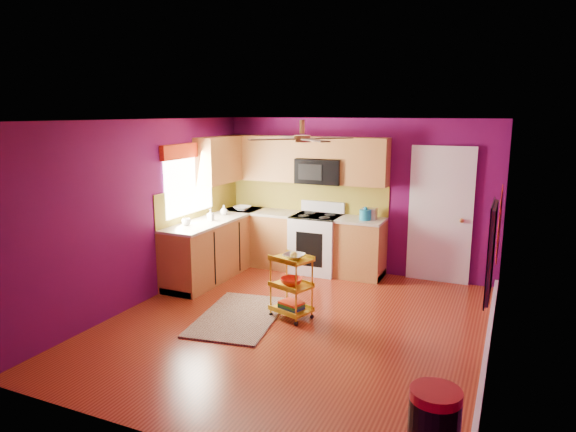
% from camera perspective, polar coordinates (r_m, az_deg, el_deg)
% --- Properties ---
extents(ground, '(5.00, 5.00, 0.00)m').
position_cam_1_polar(ground, '(6.50, 0.77, -12.02)').
color(ground, maroon).
rests_on(ground, ground).
extents(room_envelope, '(4.54, 5.04, 2.52)m').
position_cam_1_polar(room_envelope, '(6.03, 1.05, 2.33)').
color(room_envelope, '#5B0A4A').
rests_on(room_envelope, ground).
extents(lower_cabinets, '(2.81, 2.31, 0.94)m').
position_cam_1_polar(lower_cabinets, '(8.46, -2.73, -3.31)').
color(lower_cabinets, '#965D29').
rests_on(lower_cabinets, ground).
extents(electric_range, '(0.76, 0.66, 1.13)m').
position_cam_1_polar(electric_range, '(8.45, 3.19, -2.98)').
color(electric_range, white).
rests_on(electric_range, ground).
extents(upper_cabinetry, '(2.80, 2.30, 1.26)m').
position_cam_1_polar(upper_cabinetry, '(8.49, -1.11, 6.13)').
color(upper_cabinetry, '#965D29').
rests_on(upper_cabinetry, ground).
extents(left_window, '(0.08, 1.35, 1.08)m').
position_cam_1_polar(left_window, '(8.01, -10.92, 5.16)').
color(left_window, white).
rests_on(left_window, ground).
extents(panel_door, '(0.95, 0.11, 2.15)m').
position_cam_1_polar(panel_door, '(8.16, 16.56, -0.07)').
color(panel_door, white).
rests_on(panel_door, ground).
extents(right_wall_art, '(0.04, 2.74, 1.04)m').
position_cam_1_polar(right_wall_art, '(5.26, 22.13, -1.97)').
color(right_wall_art, black).
rests_on(right_wall_art, ground).
extents(ceiling_fan, '(1.01, 1.01, 0.26)m').
position_cam_1_polar(ceiling_fan, '(6.15, 1.58, 8.68)').
color(ceiling_fan, '#BF8C3F').
rests_on(ceiling_fan, ground).
extents(shag_rug, '(1.18, 1.68, 0.02)m').
position_cam_1_polar(shag_rug, '(6.75, -5.44, -11.05)').
color(shag_rug, black).
rests_on(shag_rug, ground).
extents(rolling_cart, '(0.58, 0.50, 0.89)m').
position_cam_1_polar(rolling_cart, '(6.55, 0.41, -7.54)').
color(rolling_cart, gold).
rests_on(rolling_cart, ground).
extents(teal_kettle, '(0.18, 0.18, 0.21)m').
position_cam_1_polar(teal_kettle, '(8.06, 8.58, 0.15)').
color(teal_kettle, teal).
rests_on(teal_kettle, lower_cabinets).
extents(toaster, '(0.22, 0.15, 0.18)m').
position_cam_1_polar(toaster, '(8.14, 9.05, 0.29)').
color(toaster, beige).
rests_on(toaster, lower_cabinets).
extents(soap_bottle_a, '(0.08, 0.08, 0.18)m').
position_cam_1_polar(soap_bottle_a, '(8.00, -8.59, 0.11)').
color(soap_bottle_a, '#EA3F72').
rests_on(soap_bottle_a, lower_cabinets).
extents(soap_bottle_b, '(0.12, 0.12, 0.16)m').
position_cam_1_polar(soap_bottle_b, '(8.44, -7.12, 0.67)').
color(soap_bottle_b, white).
rests_on(soap_bottle_b, lower_cabinets).
extents(counter_dish, '(0.29, 0.29, 0.07)m').
position_cam_1_polar(counter_dish, '(8.81, -5.10, 0.87)').
color(counter_dish, white).
rests_on(counter_dish, lower_cabinets).
extents(counter_cup, '(0.13, 0.13, 0.10)m').
position_cam_1_polar(counter_cup, '(7.74, -11.23, -0.66)').
color(counter_cup, white).
rests_on(counter_cup, lower_cabinets).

